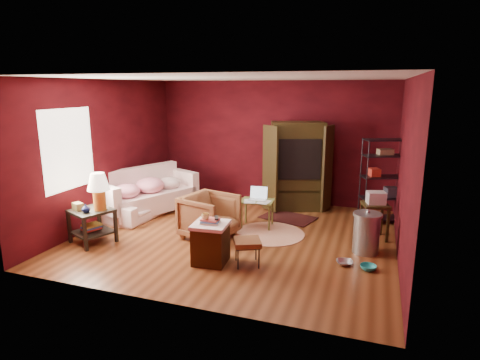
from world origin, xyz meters
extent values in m
cube|color=brown|center=(0.00, 0.00, -0.01)|extent=(5.50, 5.00, 0.02)
cube|color=white|center=(0.00, 0.00, 2.81)|extent=(5.50, 5.00, 0.02)
cube|color=#4F0B12|center=(0.00, 2.51, 1.40)|extent=(5.50, 0.02, 2.80)
cube|color=#4F0B12|center=(0.00, -2.51, 1.40)|extent=(5.50, 0.02, 2.80)
cube|color=#4F0B12|center=(-2.76, 0.00, 1.40)|extent=(0.02, 5.00, 2.80)
cube|color=#4F0B12|center=(2.76, 0.00, 1.40)|extent=(0.02, 5.00, 2.80)
cube|color=white|center=(-2.73, -1.00, 1.60)|extent=(0.02, 1.20, 1.40)
imported|color=white|center=(-2.27, 0.61, 0.38)|extent=(0.73, 1.98, 0.76)
imported|color=black|center=(-0.43, -0.24, 0.43)|extent=(0.97, 1.01, 0.87)
imported|color=#A9AAAF|center=(1.98, -0.62, 0.13)|extent=(0.26, 0.11, 0.25)
imported|color=teal|center=(2.33, -0.70, 0.12)|extent=(0.24, 0.08, 0.24)
imported|color=#0C123E|center=(-2.23, -1.28, 0.66)|extent=(0.17, 0.18, 0.14)
imported|color=#E8C671|center=(-0.05, -1.26, 0.77)|extent=(0.13, 0.11, 0.12)
cube|color=black|center=(-2.26, -1.12, 0.57)|extent=(0.82, 0.82, 0.04)
cube|color=black|center=(-2.26, -1.12, 0.19)|extent=(0.76, 0.76, 0.03)
cube|color=black|center=(-2.63, -1.26, 0.29)|extent=(0.07, 0.07, 0.58)
cube|color=black|center=(-2.11, -1.48, 0.29)|extent=(0.07, 0.07, 0.58)
cube|color=black|center=(-2.41, -0.75, 0.29)|extent=(0.07, 0.07, 0.58)
cube|color=black|center=(-1.89, -0.97, 0.29)|extent=(0.07, 0.07, 0.58)
cylinder|color=orange|center=(-2.10, -1.07, 0.77)|extent=(0.27, 0.27, 0.35)
cone|color=#F2E5C6|center=(-2.10, -1.07, 1.09)|extent=(0.49, 0.49, 0.29)
cube|color=#9B9354|center=(-2.46, -1.20, 0.66)|extent=(0.22, 0.19, 0.12)
cube|color=#E14738|center=(-2.31, -1.09, 0.23)|extent=(0.32, 0.36, 0.03)
cube|color=#387DE1|center=(-2.30, -1.10, 0.27)|extent=(0.32, 0.36, 0.03)
cube|color=#FDF154|center=(-2.29, -1.10, 0.31)|extent=(0.32, 0.36, 0.03)
cube|color=white|center=(-2.20, 0.64, 0.29)|extent=(1.53, 2.11, 0.41)
cube|color=white|center=(-2.53, 0.78, 0.56)|extent=(0.95, 1.85, 0.82)
cube|color=white|center=(-2.59, -0.25, 0.51)|extent=(0.82, 0.50, 0.56)
cube|color=white|center=(-1.81, 1.52, 0.51)|extent=(0.82, 0.50, 0.56)
ellipsoid|color=#EF215D|center=(-2.38, 0.10, 0.61)|extent=(0.70, 0.70, 0.29)
ellipsoid|color=#EF215D|center=(-2.16, 0.61, 0.63)|extent=(0.78, 0.78, 0.33)
ellipsoid|color=white|center=(-1.95, 1.08, 0.59)|extent=(0.65, 0.65, 0.27)
cube|color=#44250F|center=(0.01, -1.21, 0.29)|extent=(0.53, 0.53, 0.58)
cube|color=white|center=(0.01, -1.21, 0.61)|extent=(0.56, 0.56, 0.05)
cube|color=beige|center=(0.01, -1.21, 0.65)|extent=(0.30, 0.24, 0.02)
cube|color=#4F7CB8|center=(0.01, -1.21, 0.67)|extent=(0.30, 0.25, 0.02)
cube|color=#D3574F|center=(0.01, -1.21, 0.70)|extent=(0.26, 0.20, 0.02)
cube|color=black|center=(0.10, -1.17, 0.72)|extent=(0.12, 0.18, 0.02)
cube|color=black|center=(0.57, -1.10, 0.36)|extent=(0.52, 0.52, 0.08)
cube|color=#25242C|center=(0.57, -1.10, 0.31)|extent=(0.47, 0.47, 0.02)
cylinder|color=#25242C|center=(0.49, -1.31, 0.16)|extent=(0.03, 0.03, 0.32)
cylinder|color=#25242C|center=(0.78, -1.18, 0.16)|extent=(0.03, 0.03, 0.32)
cylinder|color=#25242C|center=(0.36, -1.03, 0.16)|extent=(0.03, 0.03, 0.32)
cylinder|color=#25242C|center=(0.64, -0.90, 0.16)|extent=(0.03, 0.03, 0.32)
cylinder|color=beige|center=(0.55, 0.28, 0.01)|extent=(1.41, 1.41, 0.01)
cube|color=#451312|center=(0.68, 1.29, 0.01)|extent=(1.22, 0.97, 0.01)
cube|color=olive|center=(0.22, 0.59, 0.52)|extent=(0.65, 0.48, 0.03)
cylinder|color=olive|center=(-0.04, 0.39, 0.26)|extent=(0.04, 0.04, 0.52)
cylinder|color=olive|center=(0.50, 0.44, 0.26)|extent=(0.04, 0.04, 0.52)
cylinder|color=olive|center=(-0.06, 0.74, 0.26)|extent=(0.04, 0.04, 0.52)
cylinder|color=olive|center=(0.47, 0.78, 0.26)|extent=(0.04, 0.04, 0.52)
cube|color=silver|center=(0.21, 0.62, 0.54)|extent=(0.35, 0.25, 0.02)
cube|color=silver|center=(0.21, 0.73, 0.65)|extent=(0.33, 0.10, 0.22)
cube|color=silver|center=(0.10, 0.48, 0.53)|extent=(0.30, 0.36, 0.00)
cube|color=silver|center=(0.37, 0.51, 0.53)|extent=(0.24, 0.33, 0.00)
cube|color=#31240E|center=(0.69, 2.03, 0.96)|extent=(1.25, 0.94, 1.93)
cube|color=black|center=(0.72, 1.94, 1.17)|extent=(1.01, 0.73, 0.86)
cube|color=#31240E|center=(0.21, 1.56, 0.96)|extent=(0.40, 0.31, 1.82)
cube|color=#31240E|center=(1.35, 1.97, 0.96)|extent=(0.17, 0.45, 1.82)
cube|color=#2C2E31|center=(0.70, 1.99, 1.06)|extent=(0.76, 0.69, 0.53)
cube|color=black|center=(0.79, 1.74, 1.06)|extent=(0.48, 0.18, 0.41)
cube|color=#31240E|center=(0.70, 1.99, 0.46)|extent=(1.03, 0.78, 0.05)
cylinder|color=#25242C|center=(2.18, 1.34, 0.84)|extent=(0.03, 0.03, 1.68)
cylinder|color=#25242C|center=(2.90, 1.64, 0.84)|extent=(0.03, 0.03, 1.68)
cylinder|color=#25242C|center=(2.05, 1.65, 0.84)|extent=(0.03, 0.03, 1.68)
cylinder|color=#25242C|center=(2.77, 1.95, 0.84)|extent=(0.03, 0.03, 1.68)
cube|color=#25242C|center=(2.47, 1.64, 0.09)|extent=(0.90, 0.65, 0.02)
cube|color=#25242C|center=(2.47, 1.64, 0.51)|extent=(0.90, 0.65, 0.02)
cube|color=#25242C|center=(2.47, 1.64, 0.94)|extent=(0.90, 0.65, 0.02)
cube|color=#25242C|center=(2.47, 1.64, 1.36)|extent=(0.90, 0.65, 0.02)
cube|color=#25242C|center=(2.47, 1.64, 1.66)|extent=(0.90, 0.65, 0.02)
cube|color=#A5261B|center=(2.30, 1.57, 1.03)|extent=(0.26, 0.29, 0.15)
cube|color=#383745|center=(2.65, 1.71, 0.63)|extent=(0.31, 0.31, 0.19)
cube|color=#8A7252|center=(2.47, 1.64, 1.43)|extent=(0.33, 0.28, 0.11)
cube|color=#31240E|center=(2.37, 0.68, 0.62)|extent=(0.54, 0.54, 0.04)
cube|color=#31240E|center=(2.24, 0.45, 0.31)|extent=(0.05, 0.05, 0.62)
cube|color=#31240E|center=(2.59, 0.55, 0.31)|extent=(0.05, 0.05, 0.62)
cube|color=#31240E|center=(2.14, 0.80, 0.31)|extent=(0.05, 0.05, 0.62)
cube|color=#31240E|center=(2.49, 0.90, 0.31)|extent=(0.05, 0.05, 0.62)
cube|color=silver|center=(2.37, 0.68, 0.75)|extent=(0.36, 0.31, 0.22)
cylinder|color=#A7ACAF|center=(2.26, -0.03, 0.31)|extent=(0.55, 0.55, 0.63)
cylinder|color=#A7ACAF|center=(2.26, -0.03, 0.65)|extent=(0.60, 0.60, 0.04)
sphere|color=#A7ACAF|center=(2.26, -0.03, 0.69)|extent=(0.08, 0.08, 0.06)
camera|label=1|loc=(2.32, -6.51, 2.65)|focal=30.00mm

